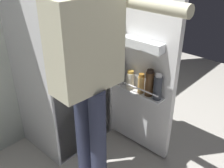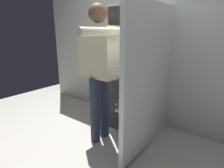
% 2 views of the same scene
% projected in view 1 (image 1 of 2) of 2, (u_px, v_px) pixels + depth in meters
% --- Properties ---
extents(ground_plane, '(5.69, 5.69, 0.00)m').
position_uv_depth(ground_plane, '(107.00, 160.00, 2.25)').
color(ground_plane, '#B7B2A8').
extents(refrigerator, '(0.72, 1.19, 1.69)m').
position_uv_depth(refrigerator, '(69.00, 57.00, 2.16)').
color(refrigerator, white).
rests_on(refrigerator, ground_plane).
extents(person, '(0.56, 0.81, 1.68)m').
position_uv_depth(person, '(88.00, 62.00, 1.62)').
color(person, '#2D334C').
rests_on(person, ground_plane).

